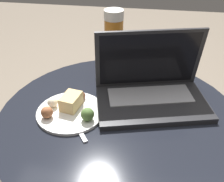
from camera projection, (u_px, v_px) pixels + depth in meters
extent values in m
cylinder|color=black|center=(118.00, 172.00, 0.97)|extent=(0.09, 0.09, 0.52)
cylinder|color=black|center=(119.00, 116.00, 0.82)|extent=(0.75, 0.75, 0.02)
cube|color=silver|center=(77.00, 109.00, 0.83)|extent=(0.17, 0.15, 0.00)
cube|color=#232326|center=(152.00, 103.00, 0.84)|extent=(0.39, 0.30, 0.02)
cube|color=gray|center=(150.00, 95.00, 0.86)|extent=(0.29, 0.17, 0.00)
cube|color=#232326|center=(149.00, 59.00, 0.85)|extent=(0.35, 0.13, 0.21)
cube|color=black|center=(149.00, 60.00, 0.85)|extent=(0.32, 0.11, 0.19)
cylinder|color=#C6701E|center=(114.00, 49.00, 0.95)|extent=(0.07, 0.07, 0.22)
cylinder|color=white|center=(114.00, 15.00, 0.88)|extent=(0.07, 0.07, 0.03)
cylinder|color=silver|center=(71.00, 112.00, 0.81)|extent=(0.21, 0.21, 0.01)
cube|color=#DBB775|center=(71.00, 102.00, 0.81)|extent=(0.06, 0.08, 0.04)
sphere|color=#4C6B33|center=(88.00, 114.00, 0.77)|extent=(0.04, 0.04, 0.04)
sphere|color=beige|center=(52.00, 102.00, 0.82)|extent=(0.03, 0.03, 0.03)
sphere|color=brown|center=(82.00, 96.00, 0.86)|extent=(0.02, 0.02, 0.02)
sphere|color=#9E5B38|center=(47.00, 112.00, 0.78)|extent=(0.04, 0.04, 0.04)
cube|color=silver|center=(77.00, 127.00, 0.76)|extent=(0.09, 0.12, 0.00)
cube|color=silver|center=(67.00, 108.00, 0.83)|extent=(0.05, 0.06, 0.00)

